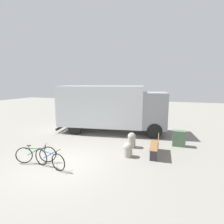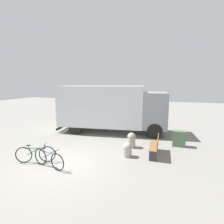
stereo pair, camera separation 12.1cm
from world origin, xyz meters
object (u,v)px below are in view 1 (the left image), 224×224
Objects in this scene: bicycle_near at (36,154)px; bicycle_middle at (49,159)px; park_bench at (156,145)px; bollard_near_bench at (128,149)px; bollard_far_bench at (132,139)px; delivery_truck at (110,107)px; utility_box at (179,138)px.

bicycle_near is 0.93m from bicycle_middle.
park_bench is 5.07m from bicycle_middle.
bollard_far_bench is at bearing 94.24° from bollard_near_bench.
park_bench is 0.97× the size of bicycle_middle.
bicycle_middle is (-4.17, -2.89, -0.11)m from park_bench.
park_bench is at bearing -25.63° from bollard_far_bench.
park_bench is at bearing 45.38° from bicycle_middle.
park_bench is 2.01× the size of bollard_far_bench.
bollard_far_bench is (3.69, 3.33, 0.05)m from bicycle_near.
bicycle_near reaches higher than bollard_near_bench.
delivery_truck is 4.72× the size of park_bench.
bollard_near_bench is (2.31, -4.01, -1.51)m from delivery_truck.
delivery_truck reaches higher than bicycle_near.
delivery_truck is at bearing 95.40° from bicycle_middle.
delivery_truck reaches higher than bicycle_middle.
utility_box is (5.32, 4.61, 0.06)m from bicycle_middle.
bicycle_middle reaches higher than bollard_near_bench.
bicycle_near and bicycle_middle have the same top height.
bollard_near_bench is at bearing -135.72° from utility_box.
park_bench is 5.73m from bicycle_near.
bollard_near_bench is at bearing 48.42° from bicycle_middle.
utility_box reaches higher than bollard_far_bench.
park_bench is 2.07m from utility_box.
utility_box is (1.15, 1.72, -0.06)m from park_bench.
delivery_truck reaches higher than utility_box.
delivery_truck reaches higher than bollard_far_bench.
bicycle_near is at bearing -112.51° from delivery_truck.
utility_box reaches higher than bicycle_near.
utility_box is at bearing 22.65° from bollard_far_bench.
delivery_truck reaches higher than park_bench.
bicycle_near is 2.32× the size of bollard_near_bench.
park_bench is at bearing -123.77° from utility_box.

